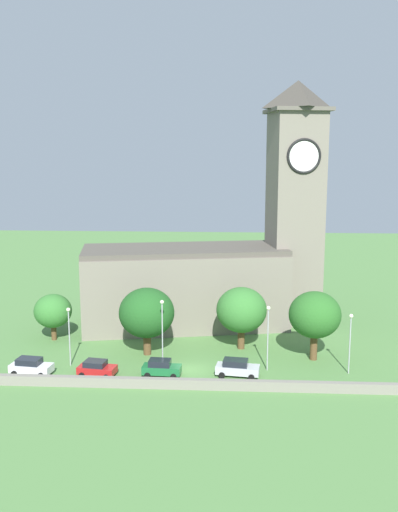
{
  "coord_description": "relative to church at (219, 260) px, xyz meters",
  "views": [
    {
      "loc": [
        4.55,
        -58.99,
        23.46
      ],
      "look_at": [
        0.65,
        6.67,
        11.71
      ],
      "focal_mm": 39.39,
      "sensor_mm": 36.0,
      "label": 1
    }
  ],
  "objects": [
    {
      "name": "tree_churchyard",
      "position": [
        -8.25,
        -13.25,
        -4.0
      ],
      "size": [
        6.59,
        6.59,
        8.12
      ],
      "color": "brown",
      "rests_on": "ground"
    },
    {
      "name": "tree_riverside_east",
      "position": [
        3.01,
        -10.51,
        -4.23
      ],
      "size": [
        6.17,
        6.17,
        7.71
      ],
      "color": "brown",
      "rests_on": "ground"
    },
    {
      "name": "car_green",
      "position": [
        -5.72,
        -19.87,
        -8.21
      ],
      "size": [
        4.23,
        2.27,
        1.83
      ],
      "color": "#1E6B38",
      "rests_on": "ground"
    },
    {
      "name": "streetlamp_central",
      "position": [
        -5.88,
        -17.39,
        -4.0
      ],
      "size": [
        0.44,
        0.44,
        7.81
      ],
      "color": "#9EA0A5",
      "rests_on": "ground"
    },
    {
      "name": "ground_plane",
      "position": [
        -2.79,
        -3.0,
        -9.13
      ],
      "size": [
        200.0,
        200.0,
        0.0
      ],
      "primitive_type": "plane",
      "color": "#517F42"
    },
    {
      "name": "streetlamp_west_mid",
      "position": [
        -16.42,
        -17.4,
        -4.59
      ],
      "size": [
        0.44,
        0.44,
        6.77
      ],
      "color": "#9EA0A5",
      "rests_on": "ground"
    },
    {
      "name": "quay_barrier",
      "position": [
        -2.79,
        -23.08,
        -8.6
      ],
      "size": [
        51.03,
        0.7,
        1.05
      ],
      "primitive_type": "cube",
      "color": "gray",
      "rests_on": "ground"
    },
    {
      "name": "car_white",
      "position": [
        -19.94,
        -20.27,
        -8.2
      ],
      "size": [
        4.73,
        2.63,
        1.84
      ],
      "color": "silver",
      "rests_on": "ground"
    },
    {
      "name": "car_red",
      "position": [
        -12.72,
        -20.13,
        -8.29
      ],
      "size": [
        4.28,
        2.74,
        1.66
      ],
      "color": "red",
      "rests_on": "ground"
    },
    {
      "name": "tree_riverside_west",
      "position": [
        11.4,
        -13.83,
        -3.75
      ],
      "size": [
        6.01,
        6.01,
        8.13
      ],
      "color": "brown",
      "rests_on": "ground"
    },
    {
      "name": "tree_by_tower",
      "position": [
        -21.12,
        -8.58,
        -5.29
      ],
      "size": [
        4.81,
        4.81,
        6.03
      ],
      "color": "brown",
      "rests_on": "ground"
    },
    {
      "name": "streetlamp_east_end",
      "position": [
        14.65,
        -17.9,
        -4.61
      ],
      "size": [
        0.44,
        0.44,
        6.72
      ],
      "color": "#9EA0A5",
      "rests_on": "ground"
    },
    {
      "name": "streetlamp_east_mid",
      "position": [
        5.81,
        -17.5,
        -4.26
      ],
      "size": [
        0.44,
        0.44,
        7.34
      ],
      "color": "#9EA0A5",
      "rests_on": "ground"
    },
    {
      "name": "church",
      "position": [
        0.0,
        0.0,
        0.0
      ],
      "size": [
        34.52,
        16.24,
        33.49
      ],
      "color": "slate",
      "rests_on": "ground"
    },
    {
      "name": "car_silver",
      "position": [
        2.46,
        -19.4,
        -8.19
      ],
      "size": [
        4.86,
        2.68,
        1.86
      ],
      "color": "silver",
      "rests_on": "ground"
    }
  ]
}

